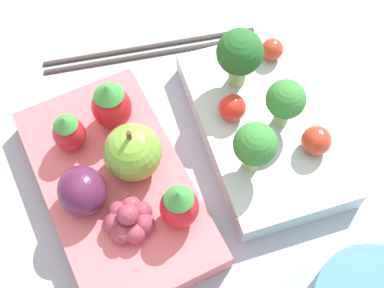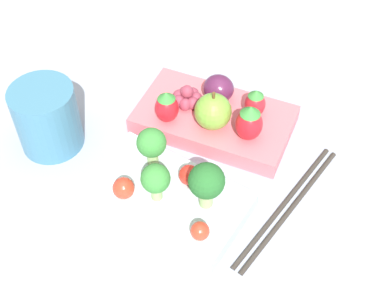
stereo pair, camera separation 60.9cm
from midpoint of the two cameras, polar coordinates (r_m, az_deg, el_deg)
The scene contains 17 objects.
ground_plane at distance 0.49m, azimuth 8.19°, elevation -25.45°, with size 4.00×4.00×0.00m, color #939EB2.
bento_box_savoury at distance 0.46m, azimuth 5.92°, elevation -32.82°, with size 0.19×0.13×0.02m.
bento_box_fruit at distance 0.50m, azimuth 11.82°, elevation -18.02°, with size 0.20×0.12×0.02m.
broccoli_floret_0 at distance 0.41m, azimuth 4.71°, elevation -33.00°, with size 0.03×0.03×0.05m.
broccoli_floret_1 at distance 0.41m, azimuth 14.12°, elevation -33.42°, with size 0.04×0.04×0.06m.
broccoli_floret_2 at distance 0.42m, azimuth 3.44°, elevation -26.34°, with size 0.03×0.03×0.05m.
cherry_tomato_0 at distance 0.43m, azimuth -1.15°, elevation -33.12°, with size 0.02×0.02×0.02m.
cherry_tomato_1 at distance 0.44m, azimuth 13.24°, elevation -39.59°, with size 0.02×0.02×0.02m.
cherry_tomato_2 at distance 0.44m, azimuth 9.86°, elevation -30.29°, with size 0.02×0.02×0.02m.
apple at distance 0.46m, azimuth 12.50°, elevation -18.64°, with size 0.05×0.05×0.05m.
strawberry_0 at distance 0.46m, azimuth 18.46°, elevation -20.39°, with size 0.03×0.03×0.05m.
strawberry_1 at distance 0.46m, azimuth 4.91°, elevation -17.92°, with size 0.03×0.03×0.05m.
strawberry_2 at distance 0.49m, azimuth 18.53°, elevation -16.23°, with size 0.03×0.03×0.04m.
plum at distance 0.49m, azimuth 12.78°, elevation -13.75°, with size 0.04×0.04×0.04m.
grape_cluster at distance 0.48m, azimuth 7.67°, elevation -15.22°, with size 0.04×0.04×0.03m.
drinking_cup at distance 0.46m, azimuth -14.41°, elevation -19.54°, with size 0.08×0.08×0.09m.
chopsticks_pair at distance 0.50m, azimuth 24.88°, elevation -31.21°, with size 0.06×0.21×0.01m.
Camera 2 is at (-0.18, 0.38, 0.51)m, focal length 50.00 mm.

